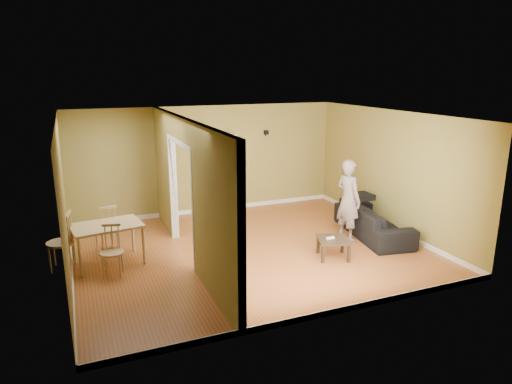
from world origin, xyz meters
TOP-DOWN VIEW (x-y plane):
  - room_shell at (0.00, 0.00)m, footprint 6.50×6.50m
  - partition at (-1.20, 0.00)m, footprint 0.22×5.50m
  - wall_speaker at (1.50, 2.69)m, footprint 0.10×0.10m
  - sofa at (2.70, -0.22)m, footprint 2.32×1.29m
  - person at (2.07, -0.20)m, footprint 0.81×0.68m
  - bookshelf at (0.20, 2.60)m, footprint 0.82×0.36m
  - paper_box_navy_a at (0.20, 2.56)m, footprint 0.42×0.28m
  - paper_box_teal at (0.12, 2.56)m, footprint 0.41×0.27m
  - paper_box_navy_b at (0.16, 2.56)m, footprint 0.44×0.28m
  - coffee_table at (1.28, -0.94)m, footprint 0.57×0.57m
  - game_controller at (1.22, -0.93)m, footprint 0.16×0.04m
  - dining_table at (-2.61, 0.37)m, footprint 1.18×0.79m
  - chair_left at (-3.39, 0.44)m, footprint 0.55×0.55m
  - chair_near at (-2.59, -0.18)m, footprint 0.49×0.49m
  - chair_far at (-2.59, 0.97)m, footprint 0.55×0.55m

SIDE VIEW (x-z plane):
  - coffee_table at x=1.28m, z-range 0.13..0.51m
  - game_controller at x=1.22m, z-range 0.38..0.41m
  - sofa at x=2.70m, z-range 0.00..0.84m
  - chair_near at x=-2.59m, z-range 0.00..0.88m
  - chair_far at x=-2.59m, z-range 0.00..0.96m
  - chair_left at x=-3.39m, z-range 0.00..1.02m
  - paper_box_navy_a at x=0.20m, z-range 0.41..0.63m
  - dining_table at x=-2.61m, z-range 0.29..1.03m
  - paper_box_teal at x=0.12m, z-range 0.79..1.00m
  - bookshelf at x=0.20m, z-range 0.00..1.94m
  - person at x=2.07m, z-range 0.00..1.98m
  - paper_box_navy_b at x=0.16m, z-range 1.17..1.39m
  - room_shell at x=0.00m, z-range -1.95..4.55m
  - partition at x=-1.20m, z-range 0.00..2.60m
  - wall_speaker at x=1.50m, z-range 1.85..1.95m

